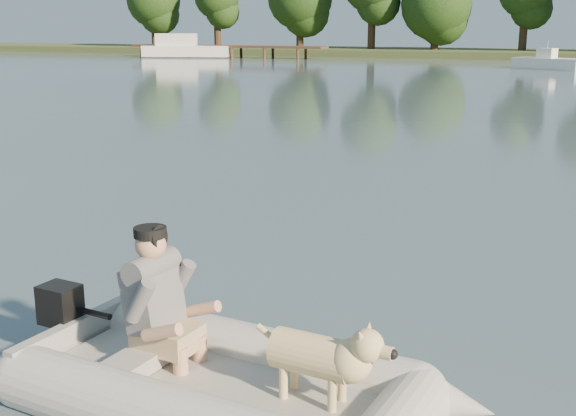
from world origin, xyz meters
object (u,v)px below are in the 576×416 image
at_px(dock, 226,51).
at_px(man, 155,293).
at_px(dinghy, 229,336).
at_px(dog, 313,362).
at_px(cabin_cruiser, 187,46).
at_px(motorboat, 549,55).

relative_size(dock, man, 16.88).
bearing_deg(dinghy, dog, 4.57).
height_order(dinghy, cabin_cruiser, cabin_cruiser).
bearing_deg(dock, dog, -62.44).
relative_size(man, dog, 1.16).
distance_m(dinghy, motorboat, 45.26).
bearing_deg(cabin_cruiser, man, -77.77).
height_order(dock, dog, dock).
bearing_deg(dinghy, motorboat, 96.26).
relative_size(dinghy, cabin_cruiser, 0.58).
distance_m(dinghy, cabin_cruiser, 59.15).
xyz_separation_m(dinghy, man, (-0.68, 0.12, 0.18)).
relative_size(dog, cabin_cruiser, 0.12).
xyz_separation_m(man, cabin_cruiser, (-29.09, 50.98, 0.25)).
bearing_deg(motorboat, dinghy, -65.27).
height_order(dog, cabin_cruiser, cabin_cruiser).
height_order(dock, motorboat, motorboat).
bearing_deg(man, cabin_cruiser, 125.82).
height_order(dog, motorboat, motorboat).
distance_m(dinghy, dog, 0.65).
distance_m(dock, man, 58.53).
relative_size(man, motorboat, 0.23).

